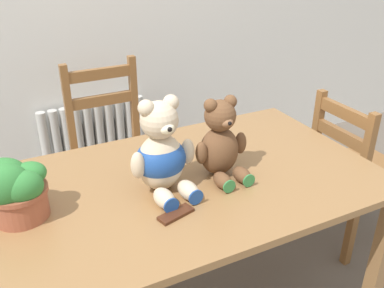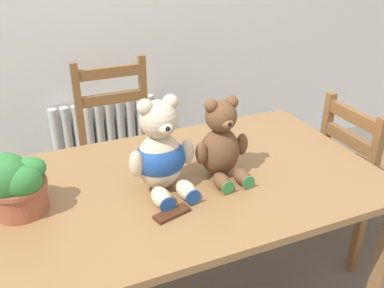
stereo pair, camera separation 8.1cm
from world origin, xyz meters
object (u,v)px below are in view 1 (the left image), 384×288
at_px(teddy_bear_right, 221,143).
at_px(chocolate_bar, 176,214).
at_px(teddy_bear_left, 162,155).
at_px(wooden_chair_behind, 113,151).
at_px(wooden_chair_side, 354,170).
at_px(potted_plant, 13,188).

xyz_separation_m(teddy_bear_right, chocolate_bar, (-0.27, -0.17, -0.13)).
height_order(teddy_bear_left, teddy_bear_right, teddy_bear_left).
bearing_deg(chocolate_bar, teddy_bear_left, 81.13).
bearing_deg(wooden_chair_behind, wooden_chair_side, 146.17).
relative_size(wooden_chair_behind, wooden_chair_side, 1.12).
bearing_deg(wooden_chair_side, chocolate_bar, -75.96).
bearing_deg(wooden_chair_behind, potted_plant, 55.54).
distance_m(teddy_bear_left, chocolate_bar, 0.23).
distance_m(teddy_bear_right, chocolate_bar, 0.35).
height_order(wooden_chair_side, potted_plant, potted_plant).
relative_size(teddy_bear_right, potted_plant, 1.46).
xyz_separation_m(wooden_chair_side, teddy_bear_right, (-0.92, -0.12, 0.43)).
height_order(wooden_chair_behind, teddy_bear_right, teddy_bear_right).
xyz_separation_m(wooden_chair_behind, teddy_bear_left, (-0.05, -0.86, 0.41)).
bearing_deg(teddy_bear_right, wooden_chair_side, -173.64).
bearing_deg(chocolate_bar, teddy_bear_right, 32.57).
bearing_deg(chocolate_bar, potted_plant, 154.07).
bearing_deg(potted_plant, wooden_chair_side, 2.27).
xyz_separation_m(teddy_bear_left, potted_plant, (-0.50, 0.05, -0.03)).
bearing_deg(wooden_chair_side, teddy_bear_right, -82.34).
height_order(teddy_bear_left, chocolate_bar, teddy_bear_left).
distance_m(potted_plant, chocolate_bar, 0.54).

